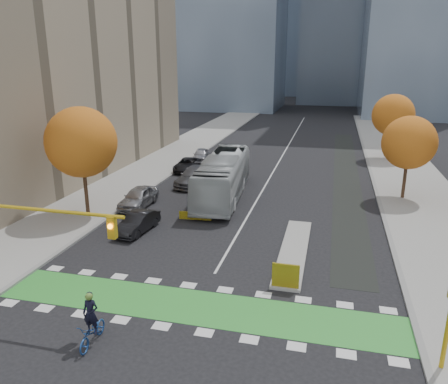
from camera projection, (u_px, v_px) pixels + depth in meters
The scene contains 22 objects.
ground at pixel (186, 324), 19.67m from camera, with size 300.00×300.00×0.00m, color black.
sidewalk_west at pixel (119, 184), 41.34m from camera, with size 7.00×120.00×0.15m, color gray.
sidewalk_east at pixel (425, 207), 35.07m from camera, with size 7.00×120.00×0.15m, color gray.
curb_west at pixel (153, 187), 40.52m from camera, with size 0.30×120.00×0.16m, color gray.
curb_east at pixel (380, 204), 35.88m from camera, with size 0.30×120.00×0.16m, color gray.
bike_crossing at pixel (196, 307), 21.06m from camera, with size 20.00×3.00×0.01m, color green.
centre_line at pixel (285, 151), 56.78m from camera, with size 0.15×70.00×0.01m, color silver.
bike_lane_paint at pixel (346, 173), 45.76m from camera, with size 2.50×50.00×0.01m, color black.
median_island at pixel (294, 250), 27.07m from camera, with size 1.60×10.00×0.16m, color gray.
hazard_board at pixel (286, 276), 22.40m from camera, with size 1.40×0.12×1.30m, color yellow.
building_west at pixel (20, 48), 42.00m from camera, with size 16.00×44.00×25.00m, color gray.
tree_west at pixel (81, 142), 31.95m from camera, with size 5.20×5.20×8.22m.
tree_east_near at pixel (409, 143), 35.88m from camera, with size 4.40×4.40×7.08m.
tree_east_far at pixel (393, 115), 50.50m from camera, with size 4.80×4.80×7.65m.
traffic_signal_west at pixel (14, 229), 19.85m from camera, with size 8.53×0.56×5.20m.
cyclist at pixel (92, 327), 18.10m from camera, with size 0.80×2.09×2.39m.
bus at pixel (223, 176), 37.32m from camera, with size 3.08×13.17×3.67m, color #ABB0B2.
parked_car_a at pixel (138, 197), 35.11m from camera, with size 1.90×4.71×1.61m, color #949599.
parked_car_b at pixel (137, 223), 29.99m from camera, with size 1.44×4.14×1.36m, color black.
parked_car_c at pixel (194, 176), 41.30m from camera, with size 2.35×5.78×1.68m, color #535358.
parked_car_d at pixel (187, 165), 46.55m from camera, with size 2.20×4.76×1.32m, color black.
parked_car_e at pixel (201, 155), 51.24m from camera, with size 1.66×4.11×1.40m, color #A2A2A7.
Camera 1 is at (5.82, -16.14, 11.45)m, focal length 35.00 mm.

